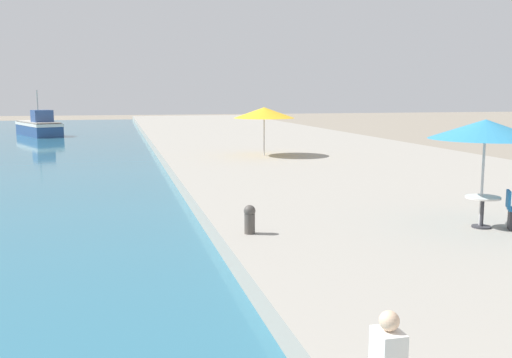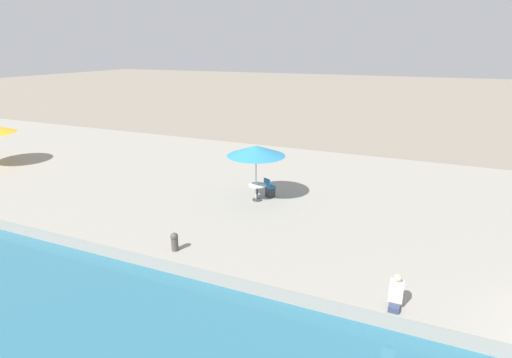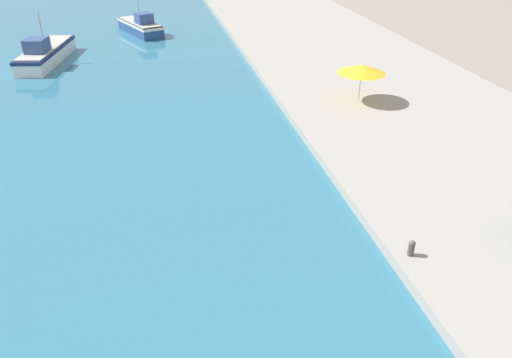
{
  "view_description": "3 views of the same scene",
  "coord_description": "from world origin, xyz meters",
  "px_view_note": "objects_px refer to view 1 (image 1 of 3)",
  "views": [
    {
      "loc": [
        -2.15,
        -0.04,
        3.63
      ],
      "look_at": [
        1.5,
        14.95,
        1.31
      ],
      "focal_mm": 40.0,
      "sensor_mm": 36.0,
      "label": 1
    },
    {
      "loc": [
        -9.39,
        4.74,
        7.13
      ],
      "look_at": [
        6.1,
        11.47,
        1.51
      ],
      "focal_mm": 28.0,
      "sensor_mm": 36.0,
      "label": 2
    },
    {
      "loc": [
        -8.16,
        -1.23,
        12.22
      ],
      "look_at": [
        -4.0,
        18.0,
        1.11
      ],
      "focal_mm": 35.0,
      "sensor_mm": 36.0,
      "label": 3
    }
  ],
  "objects_px": {
    "fishing_boat_mid": "(39,127)",
    "cafe_table": "(482,205)",
    "mooring_bollard": "(250,218)",
    "cafe_umbrella_white": "(264,113)",
    "cafe_umbrella_pink": "(485,129)"
  },
  "relations": [
    {
      "from": "fishing_boat_mid",
      "to": "cafe_table",
      "type": "xyz_separation_m",
      "value": [
        14.78,
        -40.74,
        0.23
      ]
    },
    {
      "from": "mooring_bollard",
      "to": "cafe_table",
      "type": "bearing_deg",
      "value": -7.54
    },
    {
      "from": "cafe_table",
      "to": "cafe_umbrella_white",
      "type": "bearing_deg",
      "value": 93.54
    },
    {
      "from": "fishing_boat_mid",
      "to": "mooring_bollard",
      "type": "distance_m",
      "value": 41.1
    },
    {
      "from": "cafe_table",
      "to": "fishing_boat_mid",
      "type": "bearing_deg",
      "value": 109.94
    },
    {
      "from": "mooring_bollard",
      "to": "fishing_boat_mid",
      "type": "bearing_deg",
      "value": 103.15
    },
    {
      "from": "cafe_umbrella_pink",
      "to": "cafe_table",
      "type": "xyz_separation_m",
      "value": [
        -0.0,
        -0.06,
        -1.77
      ]
    },
    {
      "from": "fishing_boat_mid",
      "to": "cafe_umbrella_pink",
      "type": "relative_size",
      "value": 2.8
    },
    {
      "from": "cafe_table",
      "to": "mooring_bollard",
      "type": "xyz_separation_m",
      "value": [
        -5.43,
        0.72,
        -0.18
      ]
    },
    {
      "from": "fishing_boat_mid",
      "to": "cafe_umbrella_white",
      "type": "xyz_separation_m",
      "value": [
        13.76,
        -24.26,
        1.86
      ]
    },
    {
      "from": "cafe_umbrella_white",
      "to": "cafe_table",
      "type": "distance_m",
      "value": 16.59
    },
    {
      "from": "cafe_umbrella_white",
      "to": "cafe_table",
      "type": "relative_size",
      "value": 3.86
    },
    {
      "from": "cafe_umbrella_pink",
      "to": "cafe_table",
      "type": "bearing_deg",
      "value": -94.22
    },
    {
      "from": "fishing_boat_mid",
      "to": "cafe_table",
      "type": "bearing_deg",
      "value": -92.2
    },
    {
      "from": "cafe_umbrella_white",
      "to": "cafe_umbrella_pink",
      "type": "bearing_deg",
      "value": -86.43
    }
  ]
}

